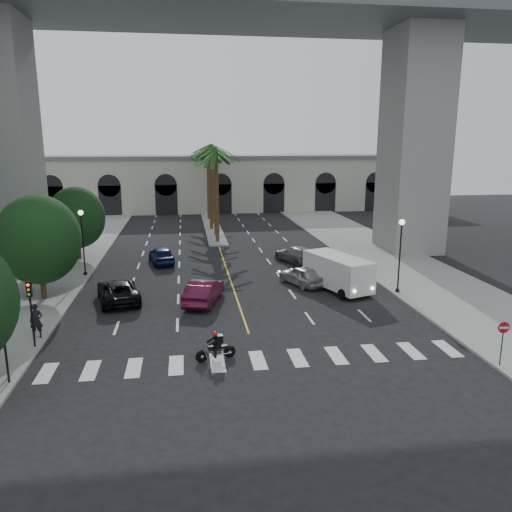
# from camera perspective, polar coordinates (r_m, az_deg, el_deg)

# --- Properties ---
(ground) EXTENTS (140.00, 140.00, 0.00)m
(ground) POSITION_cam_1_polar(r_m,az_deg,el_deg) (26.53, -0.25, -10.48)
(ground) COLOR black
(ground) RESTS_ON ground
(sidewalk_left) EXTENTS (8.00, 100.00, 0.15)m
(sidewalk_left) POSITION_cam_1_polar(r_m,az_deg,el_deg) (42.13, -23.95, -2.59)
(sidewalk_left) COLOR gray
(sidewalk_left) RESTS_ON ground
(sidewalk_right) EXTENTS (8.00, 100.00, 0.15)m
(sidewalk_right) POSITION_cam_1_polar(r_m,az_deg,el_deg) (44.45, 16.48, -1.23)
(sidewalk_right) COLOR gray
(sidewalk_right) RESTS_ON ground
(median) EXTENTS (2.00, 24.00, 0.20)m
(median) POSITION_cam_1_polar(r_m,az_deg,el_deg) (63.07, -5.01, 3.35)
(median) COLOR gray
(median) RESTS_ON ground
(pier_building) EXTENTS (71.00, 10.50, 8.50)m
(pier_building) POSITION_cam_1_polar(r_m,az_deg,el_deg) (79.43, -5.78, 8.33)
(pier_building) COLOR beige
(pier_building) RESTS_ON ground
(bridge) EXTENTS (75.00, 13.00, 26.00)m
(bridge) POSITION_cam_1_polar(r_m,az_deg,el_deg) (47.28, 0.20, 22.63)
(bridge) COLOR gray
(bridge) RESTS_ON ground
(palm_a) EXTENTS (3.20, 3.20, 10.30)m
(palm_a) POSITION_cam_1_polar(r_m,az_deg,el_deg) (52.24, -4.57, 11.30)
(palm_a) COLOR #47331E
(palm_a) RESTS_ON ground
(palm_b) EXTENTS (3.20, 3.20, 10.60)m
(palm_b) POSITION_cam_1_polar(r_m,az_deg,el_deg) (56.23, -4.74, 11.69)
(palm_b) COLOR #47331E
(palm_b) RESTS_ON ground
(palm_c) EXTENTS (3.20, 3.20, 10.10)m
(palm_c) POSITION_cam_1_polar(r_m,az_deg,el_deg) (60.22, -5.26, 11.33)
(palm_c) COLOR #47331E
(palm_c) RESTS_ON ground
(palm_d) EXTENTS (3.20, 3.20, 10.90)m
(palm_d) POSITION_cam_1_polar(r_m,az_deg,el_deg) (64.21, -5.15, 12.08)
(palm_d) COLOR #47331E
(palm_d) RESTS_ON ground
(palm_e) EXTENTS (3.20, 3.20, 10.40)m
(palm_e) POSITION_cam_1_polar(r_m,az_deg,el_deg) (68.20, -5.54, 11.73)
(palm_e) COLOR #47331E
(palm_e) RESTS_ON ground
(palm_f) EXTENTS (3.20, 3.20, 10.70)m
(palm_f) POSITION_cam_1_polar(r_m,az_deg,el_deg) (72.21, -5.46, 12.02)
(palm_f) COLOR #47331E
(palm_f) RESTS_ON ground
(street_tree_mid) EXTENTS (5.44, 5.44, 7.21)m
(street_tree_mid) POSITION_cam_1_polar(r_m,az_deg,el_deg) (36.02, -23.58, 1.72)
(street_tree_mid) COLOR #382616
(street_tree_mid) RESTS_ON ground
(street_tree_far) EXTENTS (5.04, 5.04, 6.68)m
(street_tree_far) POSITION_cam_1_polar(r_m,az_deg,el_deg) (47.58, -19.83, 4.14)
(street_tree_far) COLOR #382616
(street_tree_far) RESTS_ON ground
(lamp_post_left_far) EXTENTS (0.40, 0.40, 5.35)m
(lamp_post_left_far) POSITION_cam_1_polar(r_m,az_deg,el_deg) (41.56, -19.21, 2.06)
(lamp_post_left_far) COLOR black
(lamp_post_left_far) RESTS_ON ground
(lamp_post_right) EXTENTS (0.40, 0.40, 5.35)m
(lamp_post_right) POSITION_cam_1_polar(r_m,az_deg,el_deg) (36.08, 16.15, 0.71)
(lamp_post_right) COLOR black
(lamp_post_right) RESTS_ON ground
(traffic_signal_near) EXTENTS (0.25, 0.18, 3.65)m
(traffic_signal_near) POSITION_cam_1_polar(r_m,az_deg,el_deg) (24.39, -26.93, -7.75)
(traffic_signal_near) COLOR black
(traffic_signal_near) RESTS_ON ground
(traffic_signal_far) EXTENTS (0.25, 0.18, 3.65)m
(traffic_signal_far) POSITION_cam_1_polar(r_m,az_deg,el_deg) (28.00, -24.38, -4.93)
(traffic_signal_far) COLOR black
(traffic_signal_far) RESTS_ON ground
(motorcycle_rider) EXTENTS (2.01, 0.75, 1.49)m
(motorcycle_rider) POSITION_cam_1_polar(r_m,az_deg,el_deg) (25.05, -4.50, -10.30)
(motorcycle_rider) COLOR black
(motorcycle_rider) RESTS_ON ground
(car_a) EXTENTS (3.28, 4.64, 1.47)m
(car_a) POSITION_cam_1_polar(r_m,az_deg,el_deg) (37.63, 5.30, -2.23)
(car_a) COLOR #A6A6AB
(car_a) RESTS_ON ground
(car_b) EXTENTS (3.07, 5.19, 1.62)m
(car_b) POSITION_cam_1_polar(r_m,az_deg,el_deg) (33.51, -5.97, -4.03)
(car_b) COLOR #4F0F27
(car_b) RESTS_ON ground
(car_c) EXTENTS (3.61, 5.81, 1.50)m
(car_c) POSITION_cam_1_polar(r_m,az_deg,el_deg) (34.91, -15.48, -3.84)
(car_c) COLOR black
(car_c) RESTS_ON ground
(car_d) EXTENTS (3.82, 5.46, 1.47)m
(car_d) POSITION_cam_1_polar(r_m,az_deg,el_deg) (44.58, 4.67, 0.18)
(car_d) COLOR slate
(car_d) RESTS_ON ground
(car_e) EXTENTS (2.70, 4.81, 1.54)m
(car_e) POSITION_cam_1_polar(r_m,az_deg,el_deg) (44.83, -10.75, 0.11)
(car_e) COLOR #0F1B46
(car_e) RESTS_ON ground
(cargo_van) EXTENTS (3.98, 6.30, 2.52)m
(cargo_van) POSITION_cam_1_polar(r_m,az_deg,el_deg) (36.46, 9.35, -1.76)
(cargo_van) COLOR silver
(cargo_van) RESTS_ON ground
(pedestrian_a) EXTENTS (0.73, 0.52, 1.88)m
(pedestrian_a) POSITION_cam_1_polar(r_m,az_deg,el_deg) (29.65, -23.82, -6.80)
(pedestrian_a) COLOR black
(pedestrian_a) RESTS_ON sidewalk_left
(do_not_enter_sign) EXTENTS (0.57, 0.07, 2.33)m
(do_not_enter_sign) POSITION_cam_1_polar(r_m,az_deg,el_deg) (26.41, 26.39, -8.06)
(do_not_enter_sign) COLOR black
(do_not_enter_sign) RESTS_ON ground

